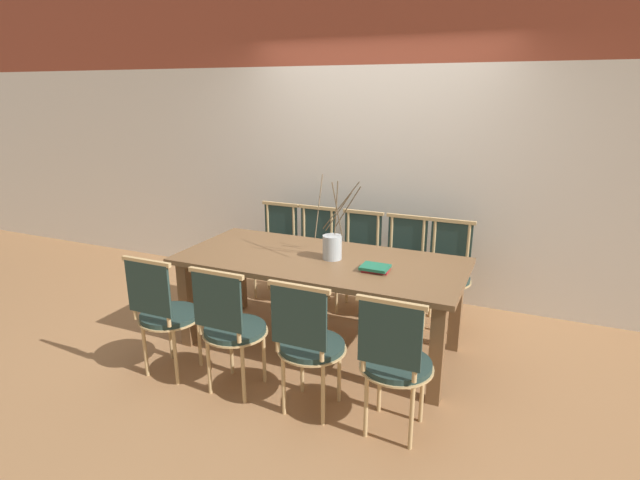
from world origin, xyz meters
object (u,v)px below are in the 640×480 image
(dining_table, at_px, (320,270))
(chair_near_center, at_px, (308,341))
(vase_centerpiece, at_px, (332,246))
(chair_far_center, at_px, (358,258))
(book_stack, at_px, (375,268))

(dining_table, distance_m, chair_near_center, 0.88)
(chair_near_center, xyz_separation_m, vase_centerpiece, (-0.19, 0.86, 0.36))
(chair_far_center, xyz_separation_m, vase_centerpiece, (0.06, -0.79, 0.36))
(chair_near_center, bearing_deg, vase_centerpiece, 102.59)
(chair_near_center, distance_m, book_stack, 0.81)
(dining_table, height_order, book_stack, book_stack)
(chair_far_center, distance_m, book_stack, 1.06)
(dining_table, relative_size, book_stack, 10.82)
(book_stack, bearing_deg, dining_table, 169.15)
(chair_far_center, relative_size, vase_centerpiece, 1.46)
(chair_far_center, xyz_separation_m, book_stack, (0.45, -0.92, 0.27))
(chair_far_center, height_order, book_stack, chair_far_center)
(chair_near_center, xyz_separation_m, book_stack, (0.20, 0.73, 0.27))
(vase_centerpiece, distance_m, book_stack, 0.42)
(chair_far_center, bearing_deg, chair_near_center, 98.79)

